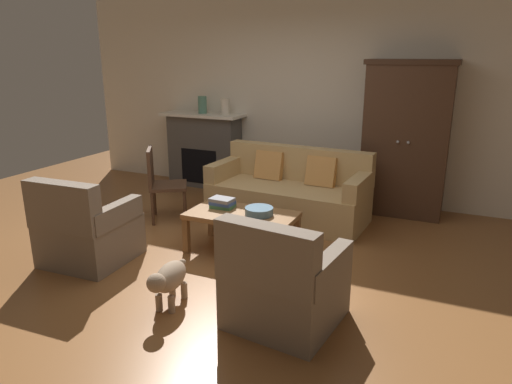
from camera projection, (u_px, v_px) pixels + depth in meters
name	position (u px, v px, depth m)	size (l,w,h in m)	color
ground_plane	(224.00, 259.00, 4.70)	(9.60, 9.60, 0.00)	brown
back_wall	(308.00, 97.00, 6.53)	(7.20, 0.10, 2.80)	silver
fireplace	(204.00, 149.00, 7.16)	(1.26, 0.48, 1.12)	#4C4947
armoire	(406.00, 139.00, 5.81)	(1.06, 0.57, 1.92)	#472D1E
couch	(289.00, 194.00, 5.78)	(1.96, 0.95, 0.86)	tan
coffee_table	(242.00, 218.00, 4.78)	(1.10, 0.60, 0.42)	olive
fruit_bowl	(259.00, 211.00, 4.71)	(0.29, 0.29, 0.08)	slate
book_stack	(222.00, 203.00, 4.92)	(0.26, 0.19, 0.11)	#427A4C
mantel_vase_jade	(202.00, 105.00, 6.95)	(0.13, 0.13, 0.25)	slate
mantel_vase_cream	(225.00, 107.00, 6.80)	(0.12, 0.12, 0.23)	beige
armchair_near_left	(86.00, 232.00, 4.56)	(0.81, 0.80, 0.88)	#756656
armchair_near_right	(283.00, 286.00, 3.50)	(0.86, 0.85, 0.88)	#756656
side_chair_wooden	(161.00, 180.00, 5.67)	(0.61, 0.61, 0.90)	#472D1E
dog	(169.00, 279.00, 3.76)	(0.26, 0.57, 0.39)	gray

